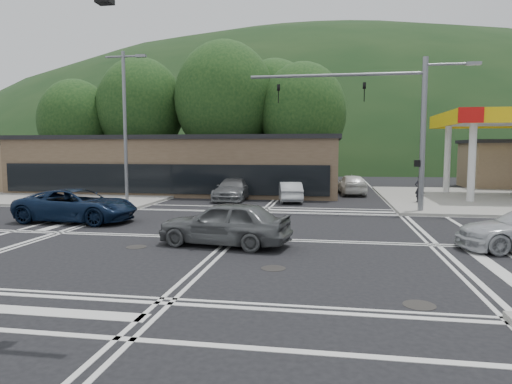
% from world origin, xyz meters
% --- Properties ---
extents(ground, '(120.00, 120.00, 0.00)m').
position_xyz_m(ground, '(0.00, 0.00, 0.00)').
color(ground, black).
rests_on(ground, ground).
extents(sidewalk_ne, '(16.00, 16.00, 0.15)m').
position_xyz_m(sidewalk_ne, '(15.00, 15.00, 0.07)').
color(sidewalk_ne, gray).
rests_on(sidewalk_ne, ground).
extents(sidewalk_nw, '(16.00, 16.00, 0.15)m').
position_xyz_m(sidewalk_nw, '(-15.00, 15.00, 0.07)').
color(sidewalk_nw, gray).
rests_on(sidewalk_nw, ground).
extents(commercial_row, '(24.00, 8.00, 4.00)m').
position_xyz_m(commercial_row, '(-8.00, 17.00, 2.00)').
color(commercial_row, brown).
rests_on(commercial_row, ground).
extents(hill_north, '(252.00, 126.00, 140.00)m').
position_xyz_m(hill_north, '(0.00, 90.00, 0.00)').
color(hill_north, '#173216').
rests_on(hill_north, ground).
extents(tree_n_a, '(8.00, 8.00, 11.75)m').
position_xyz_m(tree_n_a, '(-14.00, 24.00, 7.14)').
color(tree_n_a, '#382619').
rests_on(tree_n_a, ground).
extents(tree_n_b, '(9.00, 9.00, 12.98)m').
position_xyz_m(tree_n_b, '(-6.00, 24.00, 7.79)').
color(tree_n_b, '#382619').
rests_on(tree_n_b, ground).
extents(tree_n_c, '(7.60, 7.60, 10.87)m').
position_xyz_m(tree_n_c, '(1.00, 24.00, 6.49)').
color(tree_n_c, '#382619').
rests_on(tree_n_c, ground).
extents(tree_n_d, '(6.80, 6.80, 9.76)m').
position_xyz_m(tree_n_d, '(-20.00, 23.00, 5.84)').
color(tree_n_d, '#382619').
rests_on(tree_n_d, ground).
extents(tree_n_e, '(8.40, 8.40, 11.98)m').
position_xyz_m(tree_n_e, '(-2.00, 28.00, 7.14)').
color(tree_n_e, '#382619').
rests_on(tree_n_e, ground).
extents(streetlight_nw, '(2.50, 0.25, 9.00)m').
position_xyz_m(streetlight_nw, '(-8.44, 9.00, 5.05)').
color(streetlight_nw, slate).
rests_on(streetlight_nw, ground).
extents(signal_mast_ne, '(11.65, 0.30, 8.00)m').
position_xyz_m(signal_mast_ne, '(6.95, 8.20, 5.07)').
color(signal_mast_ne, slate).
rests_on(signal_mast_ne, ground).
extents(car_blue_west, '(5.57, 2.74, 1.52)m').
position_xyz_m(car_blue_west, '(-7.96, 2.67, 0.76)').
color(car_blue_west, '#0C1B36').
rests_on(car_blue_west, ground).
extents(car_grey_center, '(4.82, 2.52, 1.57)m').
position_xyz_m(car_grey_center, '(-0.07, -1.20, 0.78)').
color(car_grey_center, '#56595B').
rests_on(car_grey_center, ground).
extents(car_queue_a, '(1.98, 4.02, 1.27)m').
position_xyz_m(car_queue_a, '(1.00, 12.20, 0.63)').
color(car_queue_a, '#B6BABE').
rests_on(car_queue_a, ground).
extents(car_queue_b, '(2.23, 4.62, 1.52)m').
position_xyz_m(car_queue_b, '(5.05, 17.40, 0.76)').
color(car_queue_b, silver).
rests_on(car_queue_b, ground).
extents(car_northbound, '(2.11, 4.98, 1.43)m').
position_xyz_m(car_northbound, '(-2.74, 12.55, 0.72)').
color(car_northbound, slate).
rests_on(car_northbound, ground).
extents(pedestrian, '(0.65, 0.48, 1.63)m').
position_xyz_m(pedestrian, '(8.83, 11.98, 0.96)').
color(pedestrian, black).
rests_on(pedestrian, sidewalk_ne).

